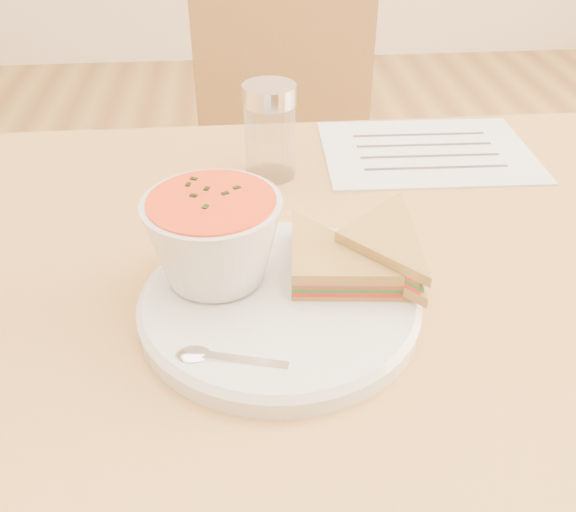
{
  "coord_description": "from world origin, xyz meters",
  "views": [
    {
      "loc": [
        -0.13,
        -0.56,
        1.14
      ],
      "look_at": [
        -0.08,
        -0.07,
        0.8
      ],
      "focal_mm": 40.0,
      "sensor_mm": 36.0,
      "label": 1
    }
  ],
  "objects_px": {
    "dining_table": "(342,468)",
    "soup_bowl": "(214,243)",
    "plate": "(279,305)",
    "condiment_shaker": "(270,132)",
    "chair_far": "(292,200)"
  },
  "relations": [
    {
      "from": "chair_far",
      "to": "soup_bowl",
      "type": "relative_size",
      "value": 6.88
    },
    {
      "from": "plate",
      "to": "dining_table",
      "type": "bearing_deg",
      "value": 45.12
    },
    {
      "from": "dining_table",
      "to": "plate",
      "type": "height_order",
      "value": "plate"
    },
    {
      "from": "chair_far",
      "to": "condiment_shaker",
      "type": "distance_m",
      "value": 0.59
    },
    {
      "from": "dining_table",
      "to": "condiment_shaker",
      "type": "relative_size",
      "value": 8.27
    },
    {
      "from": "chair_far",
      "to": "condiment_shaker",
      "type": "bearing_deg",
      "value": 80.47
    },
    {
      "from": "condiment_shaker",
      "to": "plate",
      "type": "bearing_deg",
      "value": -92.1
    },
    {
      "from": "dining_table",
      "to": "plate",
      "type": "distance_m",
      "value": 0.41
    },
    {
      "from": "plate",
      "to": "condiment_shaker",
      "type": "distance_m",
      "value": 0.28
    },
    {
      "from": "chair_far",
      "to": "plate",
      "type": "bearing_deg",
      "value": 83.04
    },
    {
      "from": "soup_bowl",
      "to": "condiment_shaker",
      "type": "relative_size",
      "value": 1.07
    },
    {
      "from": "dining_table",
      "to": "soup_bowl",
      "type": "height_order",
      "value": "soup_bowl"
    },
    {
      "from": "chair_far",
      "to": "soup_bowl",
      "type": "height_order",
      "value": "chair_far"
    },
    {
      "from": "chair_far",
      "to": "plate",
      "type": "distance_m",
      "value": 0.81
    },
    {
      "from": "plate",
      "to": "soup_bowl",
      "type": "distance_m",
      "value": 0.08
    }
  ]
}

